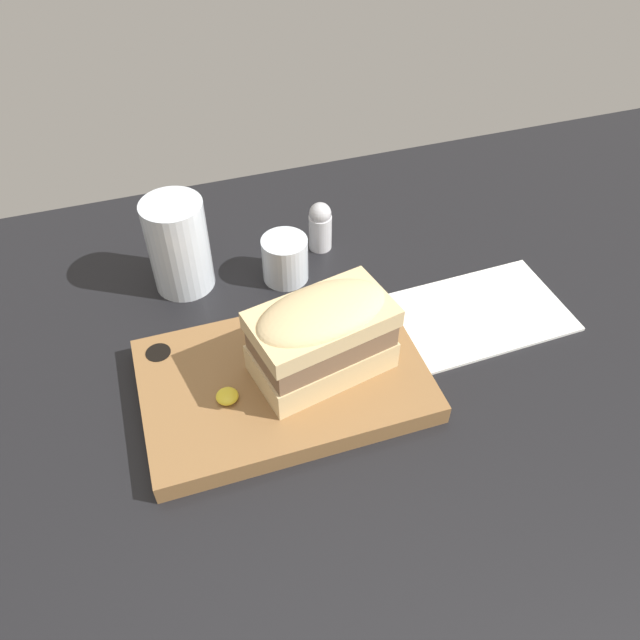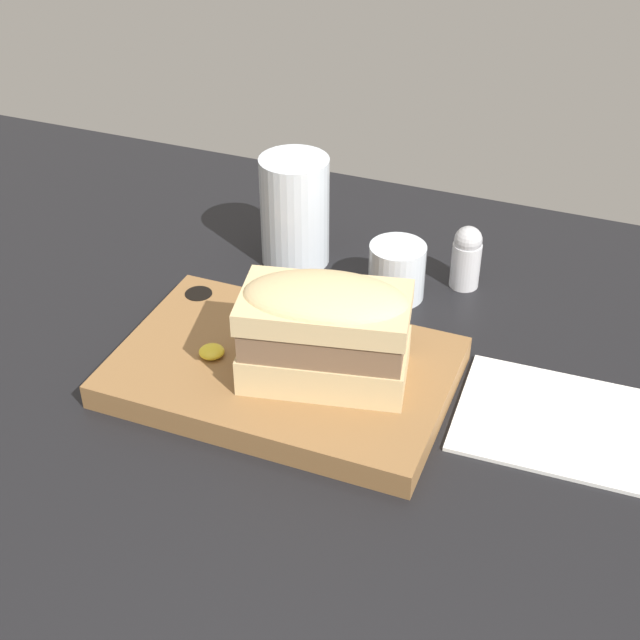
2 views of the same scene
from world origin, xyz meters
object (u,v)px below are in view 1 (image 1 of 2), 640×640
serving_board (283,380)px  water_glass (180,251)px  napkin (480,313)px  sandwich (323,333)px  wine_glass (285,261)px  salt_shaker (320,226)px

serving_board → water_glass: bearing=109.7°
serving_board → napkin: bearing=7.8°
sandwich → wine_glass: 19.81cm
sandwich → water_glass: 25.47cm
serving_board → salt_shaker: bearing=62.6°
serving_board → wine_glass: size_ratio=5.05×
serving_board → napkin: 27.89cm
water_glass → wine_glass: 13.94cm
sandwich → salt_shaker: (7.45, 23.90, -4.30)cm
water_glass → napkin: size_ratio=0.58×
wine_glass → napkin: (22.02, -14.78, -2.60)cm
sandwich → napkin: 24.62cm
water_glass → wine_glass: water_glass is taller
water_glass → wine_glass: (13.32, -3.03, -2.79)cm
water_glass → wine_glass: size_ratio=2.04×
water_glass → sandwich: bearing=-60.7°
serving_board → sandwich: size_ratio=1.92×
serving_board → wine_glass: 19.46cm
water_glass → wine_glass: bearing=-12.8°
serving_board → salt_shaker: (12.13, 23.39, 2.48)cm
water_glass → salt_shaker: 20.02cm
serving_board → wine_glass: (5.59, 18.57, 1.51)cm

